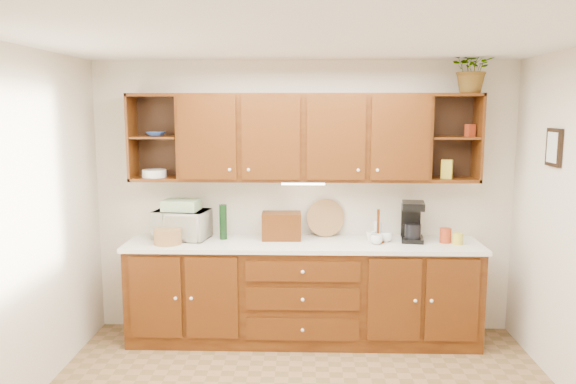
# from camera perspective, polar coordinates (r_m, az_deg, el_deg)

# --- Properties ---
(ceiling) EXTENTS (4.00, 4.00, 0.00)m
(ceiling) POSITION_cam_1_polar(r_m,az_deg,el_deg) (3.61, 1.55, 15.56)
(ceiling) COLOR white
(ceiling) RESTS_ON back_wall
(back_wall) EXTENTS (4.00, 0.00, 4.00)m
(back_wall) POSITION_cam_1_polar(r_m,az_deg,el_deg) (5.40, 1.55, -0.61)
(back_wall) COLOR beige
(back_wall) RESTS_ON floor
(left_wall) EXTENTS (0.00, 3.50, 3.50)m
(left_wall) POSITION_cam_1_polar(r_m,az_deg,el_deg) (4.20, -27.05, -4.21)
(left_wall) COLOR beige
(left_wall) RESTS_ON floor
(base_cabinets) EXTENTS (3.20, 0.60, 0.90)m
(base_cabinets) POSITION_cam_1_polar(r_m,az_deg,el_deg) (5.32, 1.51, -10.21)
(base_cabinets) COLOR #371506
(base_cabinets) RESTS_ON floor
(countertop) EXTENTS (3.24, 0.64, 0.04)m
(countertop) POSITION_cam_1_polar(r_m,az_deg,el_deg) (5.18, 1.53, -5.31)
(countertop) COLOR white
(countertop) RESTS_ON base_cabinets
(upper_cabinets) EXTENTS (3.20, 0.33, 0.80)m
(upper_cabinets) POSITION_cam_1_polar(r_m,az_deg,el_deg) (5.18, 1.68, 5.59)
(upper_cabinets) COLOR #371506
(upper_cabinets) RESTS_ON back_wall
(undercabinet_light) EXTENTS (0.40, 0.05, 0.02)m
(undercabinet_light) POSITION_cam_1_polar(r_m,az_deg,el_deg) (5.17, 1.55, 0.88)
(undercabinet_light) COLOR white
(undercabinet_light) RESTS_ON upper_cabinets
(framed_picture) EXTENTS (0.03, 0.24, 0.30)m
(framed_picture) POSITION_cam_1_polar(r_m,az_deg,el_deg) (4.91, 25.41, 4.11)
(framed_picture) COLOR black
(framed_picture) RESTS_ON right_wall
(wicker_basket) EXTENTS (0.32, 0.32, 0.14)m
(wicker_basket) POSITION_cam_1_polar(r_m,az_deg,el_deg) (5.19, -12.13, -4.43)
(wicker_basket) COLOR olive
(wicker_basket) RESTS_ON countertop
(microwave) EXTENTS (0.54, 0.41, 0.27)m
(microwave) POSITION_cam_1_polar(r_m,az_deg,el_deg) (5.36, -10.72, -3.26)
(microwave) COLOR silver
(microwave) RESTS_ON countertop
(towel_stack) EXTENTS (0.35, 0.27, 0.10)m
(towel_stack) POSITION_cam_1_polar(r_m,az_deg,el_deg) (5.33, -10.78, -1.32)
(towel_stack) COLOR #DBE36B
(towel_stack) RESTS_ON microwave
(wine_bottle) EXTENTS (0.08, 0.08, 0.33)m
(wine_bottle) POSITION_cam_1_polar(r_m,az_deg,el_deg) (5.28, -6.60, -3.04)
(wine_bottle) COLOR black
(wine_bottle) RESTS_ON countertop
(woven_tray) EXTENTS (0.37, 0.13, 0.36)m
(woven_tray) POSITION_cam_1_polar(r_m,az_deg,el_deg) (5.42, 3.81, -4.38)
(woven_tray) COLOR olive
(woven_tray) RESTS_ON countertop
(bread_box) EXTENTS (0.37, 0.24, 0.25)m
(bread_box) POSITION_cam_1_polar(r_m,az_deg,el_deg) (5.25, -0.66, -3.46)
(bread_box) COLOR #371506
(bread_box) RESTS_ON countertop
(mug_tree) EXTENTS (0.27, 0.27, 0.31)m
(mug_tree) POSITION_cam_1_polar(r_m,az_deg,el_deg) (5.22, 9.11, -4.54)
(mug_tree) COLOR #371506
(mug_tree) RESTS_ON countertop
(canister_red) EXTENTS (0.13, 0.13, 0.14)m
(canister_red) POSITION_cam_1_polar(r_m,az_deg,el_deg) (5.32, 15.70, -4.27)
(canister_red) COLOR #9E3316
(canister_red) RESTS_ON countertop
(canister_white) EXTENTS (0.09, 0.09, 0.17)m
(canister_white) POSITION_cam_1_polar(r_m,az_deg,el_deg) (5.32, 9.07, -3.88)
(canister_white) COLOR white
(canister_white) RESTS_ON countertop
(canister_yellow) EXTENTS (0.11, 0.11, 0.10)m
(canister_yellow) POSITION_cam_1_polar(r_m,az_deg,el_deg) (5.30, 16.85, -4.57)
(canister_yellow) COLOR gold
(canister_yellow) RESTS_ON countertop
(coffee_maker) EXTENTS (0.23, 0.28, 0.37)m
(coffee_maker) POSITION_cam_1_polar(r_m,az_deg,el_deg) (5.31, 12.51, -2.99)
(coffee_maker) COLOR black
(coffee_maker) RESTS_ON countertop
(bowl_stack) EXTENTS (0.18, 0.18, 0.04)m
(bowl_stack) POSITION_cam_1_polar(r_m,az_deg,el_deg) (5.33, -13.26, 5.76)
(bowl_stack) COLOR navy
(bowl_stack) RESTS_ON upper_cabinets
(plate_stack) EXTENTS (0.23, 0.23, 0.07)m
(plate_stack) POSITION_cam_1_polar(r_m,az_deg,el_deg) (5.37, -13.43, 1.85)
(plate_stack) COLOR white
(plate_stack) RESTS_ON upper_cabinets
(pantry_box_yellow) EXTENTS (0.12, 0.11, 0.17)m
(pantry_box_yellow) POSITION_cam_1_polar(r_m,az_deg,el_deg) (5.33, 15.84, 2.26)
(pantry_box_yellow) COLOR gold
(pantry_box_yellow) RESTS_ON upper_cabinets
(pantry_box_red) EXTENTS (0.09, 0.09, 0.11)m
(pantry_box_red) POSITION_cam_1_polar(r_m,az_deg,el_deg) (5.38, 18.01, 5.97)
(pantry_box_red) COLOR #9E3316
(pantry_box_red) RESTS_ON upper_cabinets
(potted_plant) EXTENTS (0.47, 0.44, 0.44)m
(potted_plant) POSITION_cam_1_polar(r_m,az_deg,el_deg) (5.36, 18.32, 11.85)
(potted_plant) COLOR #999999
(potted_plant) RESTS_ON upper_cabinets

